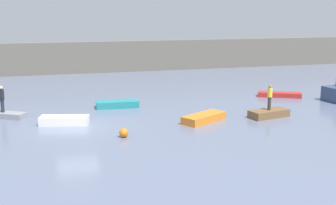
# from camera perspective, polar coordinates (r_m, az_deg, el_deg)

# --- Properties ---
(ground_plane) EXTENTS (120.00, 120.00, 0.00)m
(ground_plane) POSITION_cam_1_polar(r_m,az_deg,el_deg) (26.14, -12.21, -3.35)
(ground_plane) COLOR slate
(embankment_wall) EXTENTS (80.00, 1.20, 3.54)m
(embankment_wall) POSITION_cam_1_polar(r_m,az_deg,el_deg) (49.00, -14.40, 5.80)
(embankment_wall) COLOR #666056
(embankment_wall) RESTS_ON ground_plane
(rowboat_grey) EXTENTS (3.10, 2.38, 0.37)m
(rowboat_grey) POSITION_cam_1_polar(r_m,az_deg,el_deg) (29.97, -21.29, -1.57)
(rowboat_grey) COLOR gray
(rowboat_grey) RESTS_ON ground_plane
(rowboat_white) EXTENTS (3.12, 1.71, 0.53)m
(rowboat_white) POSITION_cam_1_polar(r_m,az_deg,el_deg) (26.99, -13.78, -2.35)
(rowboat_white) COLOR white
(rowboat_white) RESTS_ON ground_plane
(rowboat_teal) EXTENTS (3.14, 1.40, 0.49)m
(rowboat_teal) POSITION_cam_1_polar(r_m,az_deg,el_deg) (31.13, -6.83, -0.21)
(rowboat_teal) COLOR teal
(rowboat_teal) RESTS_ON ground_plane
(rowboat_orange) EXTENTS (3.30, 2.57, 0.49)m
(rowboat_orange) POSITION_cam_1_polar(r_m,az_deg,el_deg) (27.02, 4.84, -2.07)
(rowboat_orange) COLOR orange
(rowboat_orange) RESTS_ON ground_plane
(rowboat_brown) EXTENTS (2.89, 1.65, 0.49)m
(rowboat_brown) POSITION_cam_1_polar(r_m,az_deg,el_deg) (28.85, 13.41, -1.44)
(rowboat_brown) COLOR brown
(rowboat_brown) RESTS_ON ground_plane
(rowboat_red) EXTENTS (3.51, 2.43, 0.37)m
(rowboat_red) POSITION_cam_1_polar(r_m,az_deg,el_deg) (35.92, 14.76, 1.04)
(rowboat_red) COLOR red
(rowboat_red) RESTS_ON ground_plane
(person_yellow_shirt) EXTENTS (0.32, 0.32, 1.68)m
(person_yellow_shirt) POSITION_cam_1_polar(r_m,az_deg,el_deg) (28.60, 13.53, 0.85)
(person_yellow_shirt) COLOR #38332D
(person_yellow_shirt) RESTS_ON rowboat_brown
(person_dark_shirt) EXTENTS (0.32, 0.32, 1.75)m
(person_dark_shirt) POSITION_cam_1_polar(r_m,az_deg,el_deg) (29.73, -21.46, 0.61)
(person_dark_shirt) COLOR #232838
(person_dark_shirt) RESTS_ON rowboat_grey
(mooring_buoy) EXTENTS (0.51, 0.51, 0.51)m
(mooring_buoy) POSITION_cam_1_polar(r_m,az_deg,el_deg) (23.74, -5.97, -4.07)
(mooring_buoy) COLOR orange
(mooring_buoy) RESTS_ON ground_plane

